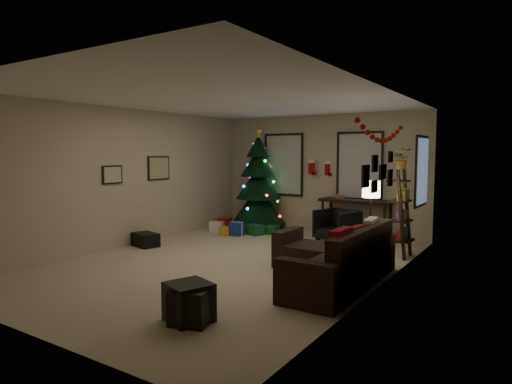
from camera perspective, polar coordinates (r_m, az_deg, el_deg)
floor at (r=7.51m, az=-3.16°, el=-9.08°), size 7.00×7.00×0.00m
ceiling at (r=7.34m, az=-3.27°, el=11.83°), size 7.00×7.00×0.00m
wall_back at (r=10.34m, az=8.29°, el=2.33°), size 5.00×0.00×5.00m
wall_front at (r=4.93m, az=-27.88°, el=-1.17°), size 5.00×0.00×5.00m
wall_left at (r=9.00m, az=-16.20°, el=1.78°), size 0.00×7.00×7.00m
wall_right at (r=6.18m, az=15.89°, el=0.37°), size 0.00×7.00×7.00m
window_back_left at (r=10.73m, az=3.61°, el=3.54°), size 1.05×0.06×1.50m
window_back_right at (r=9.94m, az=13.22°, el=3.29°), size 1.05×0.06×1.50m
window_right_wall at (r=8.64m, az=20.68°, el=2.52°), size 0.06×0.90×1.30m
christmas_tree at (r=10.70m, az=0.30°, el=0.71°), size 1.33×1.33×2.47m
presents at (r=10.14m, az=-2.27°, el=-4.66°), size 1.50×1.01×0.30m
sofa at (r=6.54m, az=10.24°, el=-8.90°), size 1.69×2.48×0.82m
pillow_red_a at (r=5.73m, az=10.89°, el=-7.07°), size 0.13×0.48×0.48m
pillow_red_b at (r=6.22m, az=12.75°, el=-6.14°), size 0.14×0.40×0.40m
pillow_cream at (r=6.81m, az=14.59°, el=-5.29°), size 0.20×0.48×0.47m
ottoman_near at (r=5.03m, az=-8.65°, el=-13.83°), size 0.56×0.56×0.42m
ottoman_far at (r=4.97m, az=-8.27°, el=-14.29°), size 0.50×0.50×0.38m
desk at (r=9.76m, az=12.80°, el=-1.52°), size 1.55×0.55×0.84m
desk_chair at (r=9.27m, az=10.41°, el=-4.27°), size 0.84×0.81×0.69m
bookshelf at (r=8.15m, az=18.43°, el=-2.80°), size 0.30×0.47×1.56m
potted_plant at (r=7.91m, az=18.34°, el=4.48°), size 0.51×0.48×0.45m
floor_lamp at (r=7.54m, az=14.62°, el=-0.34°), size 0.29×0.29×1.37m
art_map at (r=9.53m, az=-12.45°, el=3.03°), size 0.04×0.60×0.50m
art_abstract at (r=8.73m, az=-18.05°, el=2.13°), size 0.04×0.45×0.35m
gallery at (r=6.10m, az=15.56°, el=2.41°), size 0.03×1.25×0.54m
garland at (r=6.28m, az=15.90°, el=7.46°), size 0.08×1.90×0.30m
stocking_left at (r=10.25m, az=7.21°, el=3.25°), size 0.20×0.05×0.36m
stocking_right at (r=10.27m, az=9.29°, el=3.08°), size 0.20×0.05×0.36m
storage_bin at (r=9.00m, az=-14.06°, el=-5.99°), size 0.59×0.46×0.26m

